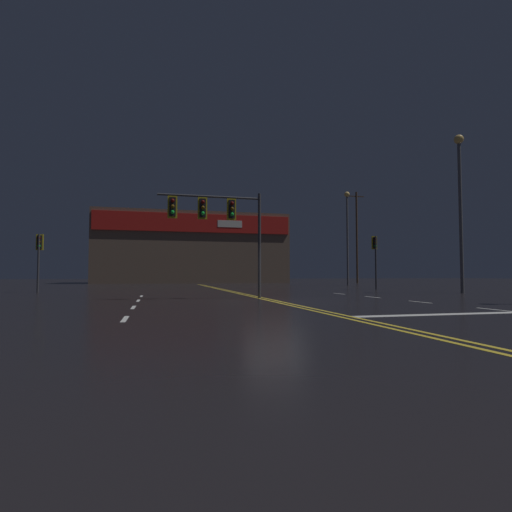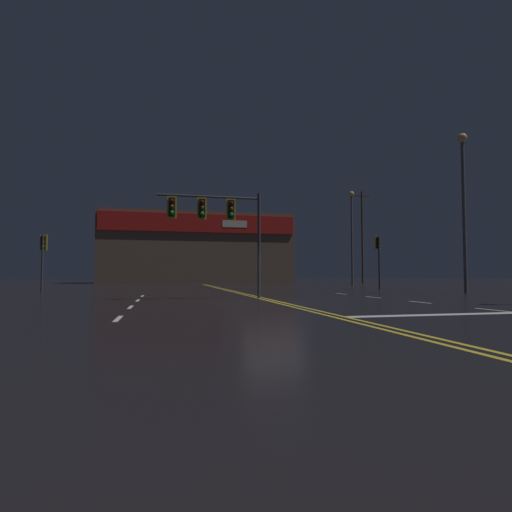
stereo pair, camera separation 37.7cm
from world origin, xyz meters
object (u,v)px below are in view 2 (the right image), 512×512
object	(u,v)px
streetlight_median_approach	(463,191)
traffic_signal_corner_northeast	(378,250)
streetlight_near_left	(352,225)
traffic_signal_median	(215,215)
traffic_signal_corner_northwest	(43,250)

from	to	relation	value
streetlight_median_approach	traffic_signal_corner_northeast	bearing A→B (deg)	105.03
traffic_signal_corner_northeast	streetlight_near_left	bearing A→B (deg)	73.44
traffic_signal_median	traffic_signal_corner_northwest	bearing A→B (deg)	135.65
traffic_signal_median	traffic_signal_corner_northeast	size ratio (longest dim) A/B	1.22
traffic_signal_corner_northwest	streetlight_near_left	distance (m)	28.22
streetlight_near_left	traffic_signal_corner_northwest	bearing A→B (deg)	-158.79
traffic_signal_median	traffic_signal_corner_northwest	size ratio (longest dim) A/B	1.35
traffic_signal_corner_northeast	streetlight_near_left	xyz separation A→B (m)	(3.15, 10.60, 3.23)
traffic_signal_corner_northwest	streetlight_median_approach	distance (m)	25.99
traffic_signal_corner_northeast	traffic_signal_corner_northwest	xyz separation A→B (m)	(-22.95, 0.47, -0.28)
traffic_signal_corner_northwest	streetlight_median_approach	bearing A→B (deg)	-16.13
traffic_signal_median	streetlight_median_approach	bearing A→B (deg)	8.55
traffic_signal_corner_northwest	streetlight_median_approach	world-z (taller)	streetlight_median_approach
traffic_signal_median	streetlight_median_approach	size ratio (longest dim) A/B	0.51
streetlight_median_approach	traffic_signal_corner_northwest	bearing A→B (deg)	163.87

